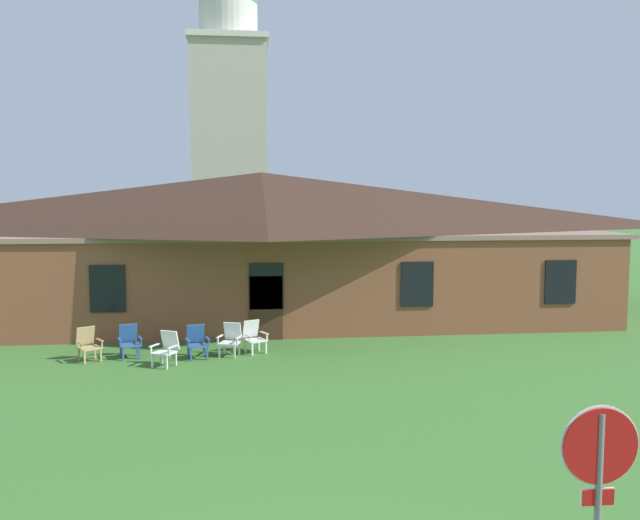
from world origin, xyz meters
The scene contains 9 objects.
brick_building centered at (0.00, 20.17, 2.86)m, with size 26.00×10.40×5.61m.
dome_tower centered at (-1.59, 38.91, 9.48)m, with size 5.18×5.18×20.62m.
stop_sign centered at (2.73, -0.39, 1.88)m, with size 0.81×0.07×2.65m.
lawn_chair_by_porch centered at (-5.15, 12.96, 0.50)m, with size 0.84×0.87×0.96m.
lawn_chair_near_door centered at (-4.05, 13.22, 0.50)m, with size 0.75×0.81×0.96m.
lawn_chair_left_end centered at (-2.86, 12.12, 0.50)m, with size 0.82×0.85×0.96m.
lawn_chair_middle centered at (-2.09, 12.92, 0.50)m, with size 0.74×0.78×0.96m.
lawn_chair_right_end centered at (-1.12, 13.14, 0.50)m, with size 0.75×0.81×0.96m.
lawn_chair_far_side centered at (-0.45, 13.45, 0.50)m, with size 0.81×0.85×0.96m.
Camera 1 is at (-0.68, -6.32, 4.66)m, focal length 37.45 mm.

